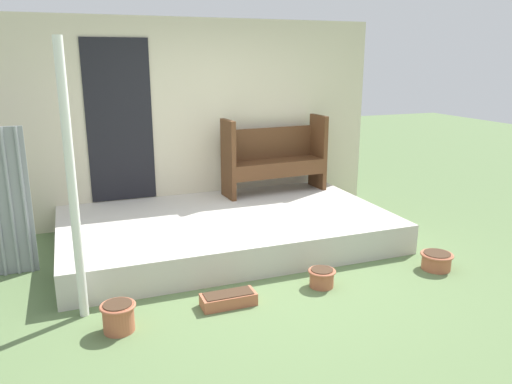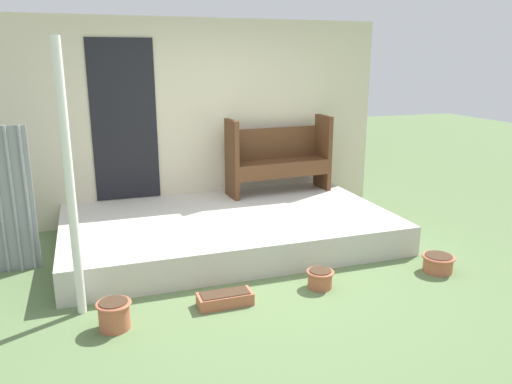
# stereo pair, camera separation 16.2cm
# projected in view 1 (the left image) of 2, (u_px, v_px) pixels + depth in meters

# --- Properties ---
(ground_plane) EXTENTS (24.00, 24.00, 0.00)m
(ground_plane) POSITION_uv_depth(u_px,v_px,m) (270.00, 278.00, 4.93)
(ground_plane) COLOR #5B7547
(porch_slab) EXTENTS (3.72, 2.20, 0.33)m
(porch_slab) POSITION_uv_depth(u_px,v_px,m) (226.00, 229.00, 5.85)
(porch_slab) COLOR beige
(porch_slab) RESTS_ON ground_plane
(house_wall) EXTENTS (4.92, 0.08, 2.60)m
(house_wall) POSITION_uv_depth(u_px,v_px,m) (196.00, 121.00, 6.56)
(house_wall) COLOR beige
(house_wall) RESTS_ON ground_plane
(support_post) EXTENTS (0.07, 0.07, 2.27)m
(support_post) POSITION_uv_depth(u_px,v_px,m) (72.00, 185.00, 3.93)
(support_post) COLOR white
(support_post) RESTS_ON ground_plane
(bench) EXTENTS (1.43, 0.49, 1.02)m
(bench) POSITION_uv_depth(u_px,v_px,m) (274.00, 155.00, 6.70)
(bench) COLOR #54331C
(bench) RESTS_ON porch_slab
(flower_pot_left) EXTENTS (0.28, 0.28, 0.24)m
(flower_pot_left) POSITION_uv_depth(u_px,v_px,m) (118.00, 316.00, 3.95)
(flower_pot_left) COLOR #B26042
(flower_pot_left) RESTS_ON ground_plane
(flower_pot_middle) EXTENTS (0.27, 0.27, 0.18)m
(flower_pot_middle) POSITION_uv_depth(u_px,v_px,m) (322.00, 277.00, 4.73)
(flower_pot_middle) COLOR #B26042
(flower_pot_middle) RESTS_ON ground_plane
(flower_pot_right) EXTENTS (0.33, 0.33, 0.18)m
(flower_pot_right) POSITION_uv_depth(u_px,v_px,m) (436.00, 260.00, 5.12)
(flower_pot_right) COLOR #B26042
(flower_pot_right) RESTS_ON ground_plane
(planter_box_rect) EXTENTS (0.48, 0.20, 0.12)m
(planter_box_rect) POSITION_uv_depth(u_px,v_px,m) (228.00, 299.00, 4.37)
(planter_box_rect) COLOR #B26042
(planter_box_rect) RESTS_ON ground_plane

